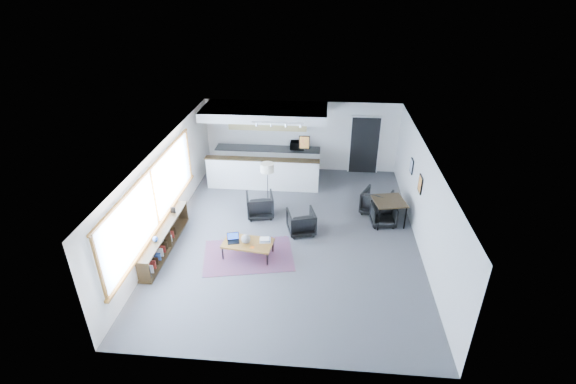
# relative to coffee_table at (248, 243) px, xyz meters

# --- Properties ---
(room) EXTENTS (7.02, 9.02, 2.62)m
(room) POSITION_rel_coffee_table_xyz_m (1.03, 1.12, 0.91)
(room) COLOR #4D4D4F
(room) RESTS_ON ground
(window) EXTENTS (0.10, 5.95, 1.66)m
(window) POSITION_rel_coffee_table_xyz_m (-2.43, 0.22, 1.07)
(window) COLOR #8CBFFF
(window) RESTS_ON room
(console) EXTENTS (0.35, 3.00, 0.80)m
(console) POSITION_rel_coffee_table_xyz_m (-2.27, 0.08, -0.06)
(console) COLOR #2E2110
(console) RESTS_ON floor
(kitchenette) EXTENTS (4.20, 1.96, 2.60)m
(kitchenette) POSITION_rel_coffee_table_xyz_m (-0.16, 4.83, 0.99)
(kitchenette) COLOR white
(kitchenette) RESTS_ON floor
(doorway) EXTENTS (1.10, 0.12, 2.15)m
(doorway) POSITION_rel_coffee_table_xyz_m (3.33, 5.54, 0.69)
(doorway) COLOR black
(doorway) RESTS_ON room
(track_light) EXTENTS (1.60, 0.07, 0.15)m
(track_light) POSITION_rel_coffee_table_xyz_m (0.44, 3.32, 2.14)
(track_light) COLOR silver
(track_light) RESTS_ON room
(wall_art_lower) EXTENTS (0.03, 0.38, 0.48)m
(wall_art_lower) POSITION_rel_coffee_table_xyz_m (4.50, 1.52, 1.16)
(wall_art_lower) COLOR black
(wall_art_lower) RESTS_ON room
(wall_art_upper) EXTENTS (0.03, 0.34, 0.44)m
(wall_art_upper) POSITION_rel_coffee_table_xyz_m (4.50, 2.82, 1.11)
(wall_art_upper) COLOR black
(wall_art_upper) RESTS_ON room
(kilim_rug) EXTENTS (2.58, 2.00, 0.01)m
(kilim_rug) POSITION_rel_coffee_table_xyz_m (-0.00, -0.00, -0.38)
(kilim_rug) COLOR #532C41
(kilim_rug) RESTS_ON floor
(coffee_table) EXTENTS (1.36, 0.84, 0.42)m
(coffee_table) POSITION_rel_coffee_table_xyz_m (0.00, 0.00, 0.00)
(coffee_table) COLOR brown
(coffee_table) RESTS_ON floor
(laptop) EXTENTS (0.35, 0.32, 0.22)m
(laptop) POSITION_rel_coffee_table_xyz_m (-0.39, 0.03, 0.09)
(laptop) COLOR black
(laptop) RESTS_ON coffee_table
(ceramic_pot) EXTENTS (0.24, 0.24, 0.24)m
(ceramic_pot) POSITION_rel_coffee_table_xyz_m (-0.04, -0.02, 0.15)
(ceramic_pot) COLOR gray
(ceramic_pot) RESTS_ON coffee_table
(book_stack) EXTENTS (0.32, 0.27, 0.09)m
(book_stack) POSITION_rel_coffee_table_xyz_m (0.44, 0.10, 0.07)
(book_stack) COLOR silver
(book_stack) RESTS_ON coffee_table
(coaster) EXTENTS (0.13, 0.13, 0.01)m
(coaster) POSITION_rel_coffee_table_xyz_m (0.15, -0.21, 0.03)
(coaster) COLOR #E5590C
(coaster) RESTS_ON coffee_table
(armchair_left) EXTENTS (0.93, 0.89, 0.81)m
(armchair_left) POSITION_rel_coffee_table_xyz_m (0.00, 2.06, 0.02)
(armchair_left) COLOR black
(armchair_left) RESTS_ON floor
(armchair_right) EXTENTS (0.90, 0.87, 0.76)m
(armchair_right) POSITION_rel_coffee_table_xyz_m (1.31, 1.25, -0.01)
(armchair_right) COLOR black
(armchair_right) RESTS_ON floor
(floor_lamp) EXTENTS (0.49, 0.49, 1.46)m
(floor_lamp) POSITION_rel_coffee_table_xyz_m (0.17, 2.71, 0.88)
(floor_lamp) COLOR black
(floor_lamp) RESTS_ON floor
(dining_table) EXTENTS (1.05, 1.05, 0.75)m
(dining_table) POSITION_rel_coffee_table_xyz_m (3.82, 2.00, 0.29)
(dining_table) COLOR #2E2110
(dining_table) RESTS_ON floor
(dining_chair_near) EXTENTS (0.63, 0.60, 0.61)m
(dining_chair_near) POSITION_rel_coffee_table_xyz_m (3.69, 1.89, -0.09)
(dining_chair_near) COLOR black
(dining_chair_near) RESTS_ON floor
(dining_chair_far) EXTENTS (0.89, 0.87, 0.71)m
(dining_chair_far) POSITION_rel_coffee_table_xyz_m (3.54, 2.54, -0.03)
(dining_chair_far) COLOR black
(dining_chair_far) RESTS_ON floor
(microwave) EXTENTS (0.52, 0.29, 0.35)m
(microwave) POSITION_rel_coffee_table_xyz_m (0.92, 5.27, 0.72)
(microwave) COLOR black
(microwave) RESTS_ON kitchenette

